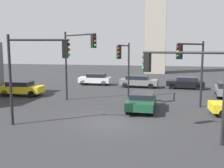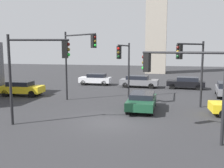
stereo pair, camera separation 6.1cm
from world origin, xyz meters
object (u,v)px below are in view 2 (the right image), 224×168
at_px(car_2, 96,79).
at_px(car_6, 186,82).
at_px(traffic_light_1, 181,73).
at_px(traffic_light_2, 78,52).
at_px(car_4, 142,101).
at_px(traffic_light_4, 191,61).
at_px(car_5, 139,81).
at_px(traffic_light_3, 37,62).
at_px(traffic_light_0, 124,59).
at_px(car_0, 22,88).

xyz_separation_m(car_2, car_6, (10.98, -0.77, -0.04)).
distance_m(traffic_light_1, traffic_light_2, 10.55).
relative_size(traffic_light_1, car_4, 1.07).
bearing_deg(traffic_light_4, traffic_light_2, -56.10).
bearing_deg(car_5, car_6, 3.24).
bearing_deg(traffic_light_3, traffic_light_1, -17.09).
xyz_separation_m(traffic_light_4, car_5, (-5.04, 10.63, -2.90)).
relative_size(traffic_light_3, traffic_light_4, 1.05).
height_order(traffic_light_4, car_4, traffic_light_4).
bearing_deg(car_5, traffic_light_1, -73.58).
xyz_separation_m(traffic_light_3, car_6, (9.49, 16.43, -3.07)).
relative_size(traffic_light_0, traffic_light_3, 0.95).
distance_m(traffic_light_0, car_0, 10.58).
bearing_deg(traffic_light_2, traffic_light_1, -6.33).
height_order(car_2, car_5, car_2).
relative_size(traffic_light_3, car_4, 1.23).
height_order(traffic_light_1, car_5, traffic_light_1).
distance_m(traffic_light_4, car_5, 12.12).
distance_m(traffic_light_2, car_6, 14.13).
height_order(car_4, car_6, car_6).
relative_size(traffic_light_2, car_5, 1.33).
bearing_deg(traffic_light_0, car_6, 148.07).
xyz_separation_m(car_0, car_5, (10.43, 8.01, -0.01)).
bearing_deg(traffic_light_1, traffic_light_3, 16.88).
bearing_deg(car_4, car_0, -105.50).
bearing_deg(car_2, car_5, 171.41).
height_order(traffic_light_3, car_2, traffic_light_3).
bearing_deg(traffic_light_1, car_2, -41.05).
bearing_deg(traffic_light_1, traffic_light_2, -20.47).
xyz_separation_m(traffic_light_1, car_4, (-2.51, 5.55, -2.63)).
xyz_separation_m(car_0, car_2, (4.86, 8.81, 0.01)).
height_order(traffic_light_4, car_5, traffic_light_4).
distance_m(car_0, car_2, 10.07).
bearing_deg(car_5, traffic_light_3, -101.15).
bearing_deg(car_5, car_2, 174.56).
height_order(traffic_light_1, car_4, traffic_light_1).
bearing_deg(traffic_light_1, car_6, -74.16).
bearing_deg(traffic_light_2, car_5, 103.31).
relative_size(traffic_light_0, car_4, 1.16).
bearing_deg(traffic_light_3, car_0, 113.53).
xyz_separation_m(traffic_light_0, car_5, (0.27, 8.47, -2.92)).
height_order(traffic_light_2, traffic_light_4, traffic_light_2).
relative_size(traffic_light_4, car_5, 1.13).
distance_m(car_5, car_6, 5.41).
relative_size(car_4, car_5, 0.96).
bearing_deg(car_0, traffic_light_2, -20.25).
height_order(traffic_light_1, car_2, traffic_light_1).
height_order(traffic_light_0, car_2, traffic_light_0).
bearing_deg(traffic_light_1, car_5, -56.07).
xyz_separation_m(traffic_light_1, car_0, (-14.52, 8.87, -2.58)).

